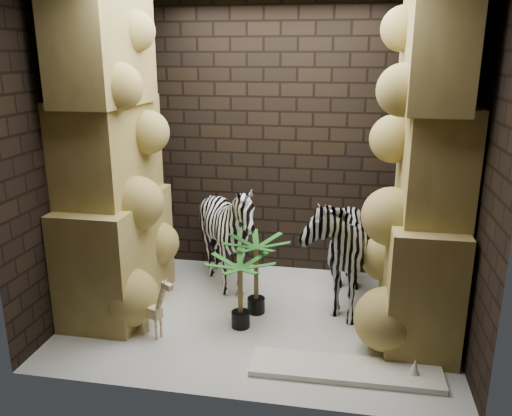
% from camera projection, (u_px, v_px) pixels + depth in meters
% --- Properties ---
extents(floor, '(3.50, 3.50, 0.00)m').
position_uv_depth(floor, '(259.00, 317.00, 4.98)').
color(floor, silver).
rests_on(floor, ground).
extents(wall_back, '(3.50, 0.00, 3.50)m').
position_uv_depth(wall_back, '(279.00, 140.00, 5.73)').
color(wall_back, black).
rests_on(wall_back, ground).
extents(wall_front, '(3.50, 0.00, 3.50)m').
position_uv_depth(wall_front, '(226.00, 200.00, 3.37)').
color(wall_front, black).
rests_on(wall_front, ground).
extents(wall_left, '(0.00, 3.00, 3.00)m').
position_uv_depth(wall_left, '(75.00, 156.00, 4.86)').
color(wall_left, black).
rests_on(wall_left, ground).
extents(wall_right, '(0.00, 3.00, 3.00)m').
position_uv_depth(wall_right, '(471.00, 170.00, 4.25)').
color(wall_right, black).
rests_on(wall_right, ground).
extents(rock_pillar_left, '(0.68, 1.30, 3.00)m').
position_uv_depth(rock_pillar_left, '(110.00, 157.00, 4.80)').
color(rock_pillar_left, tan).
rests_on(rock_pillar_left, floor).
extents(rock_pillar_right, '(0.58, 1.25, 3.00)m').
position_uv_depth(rock_pillar_right, '(429.00, 169.00, 4.31)').
color(rock_pillar_right, tan).
rests_on(rock_pillar_right, floor).
extents(zebra_right, '(0.68, 1.21, 1.41)m').
position_uv_depth(zebra_right, '(336.00, 236.00, 5.10)').
color(zebra_right, white).
rests_on(zebra_right, floor).
extents(zebra_left, '(1.20, 1.40, 1.12)m').
position_uv_depth(zebra_left, '(228.00, 240.00, 5.40)').
color(zebra_left, white).
rests_on(zebra_left, floor).
extents(giraffe_toy, '(0.33, 0.22, 0.61)m').
position_uv_depth(giraffe_toy, '(151.00, 304.00, 4.56)').
color(giraffe_toy, beige).
rests_on(giraffe_toy, floor).
extents(palm_front, '(0.36, 0.36, 0.77)m').
position_uv_depth(palm_front, '(256.00, 276.00, 4.96)').
color(palm_front, '#125B1D').
rests_on(palm_front, floor).
extents(palm_back, '(0.36, 0.36, 0.68)m').
position_uv_depth(palm_back, '(240.00, 293.00, 4.71)').
color(palm_back, '#125B1D').
rests_on(palm_back, floor).
extents(surfboard, '(1.50, 0.39, 0.05)m').
position_uv_depth(surfboard, '(345.00, 370.00, 4.10)').
color(surfboard, white).
rests_on(surfboard, floor).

